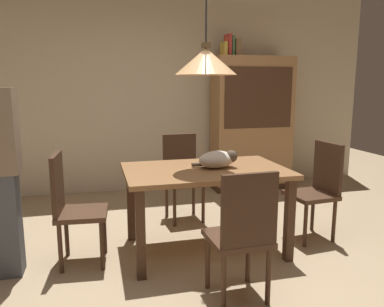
% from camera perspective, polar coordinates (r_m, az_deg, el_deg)
% --- Properties ---
extents(ground, '(10.00, 10.00, 0.00)m').
position_cam_1_polar(ground, '(3.16, 2.15, -17.44)').
color(ground, tan).
extents(back_wall, '(6.40, 0.10, 2.90)m').
position_cam_1_polar(back_wall, '(5.39, -5.86, 10.01)').
color(back_wall, beige).
rests_on(back_wall, ground).
extents(dining_table, '(1.40, 0.90, 0.75)m').
position_cam_1_polar(dining_table, '(3.35, 1.98, -3.92)').
color(dining_table, olive).
rests_on(dining_table, ground).
extents(chair_left_side, '(0.43, 0.43, 0.93)m').
position_cam_1_polar(chair_left_side, '(3.28, -17.53, -7.25)').
color(chair_left_side, '#472D1E').
rests_on(chair_left_side, ground).
extents(chair_near_front, '(0.41, 0.41, 0.93)m').
position_cam_1_polar(chair_near_front, '(2.61, 7.54, -11.44)').
color(chair_near_front, '#472D1E').
rests_on(chair_near_front, ground).
extents(chair_right_side, '(0.43, 0.43, 0.93)m').
position_cam_1_polar(chair_right_side, '(3.86, 18.30, -4.67)').
color(chair_right_side, '#472D1E').
rests_on(chair_right_side, ground).
extents(chair_far_back, '(0.43, 0.43, 0.93)m').
position_cam_1_polar(chair_far_back, '(4.21, -1.46, -2.90)').
color(chair_far_back, '#472D1E').
rests_on(chair_far_back, ground).
extents(cat_sleeping, '(0.40, 0.30, 0.16)m').
position_cam_1_polar(cat_sleeping, '(3.35, 3.90, -0.85)').
color(cat_sleeping, beige).
rests_on(cat_sleeping, dining_table).
extents(pendant_lamp, '(0.52, 0.52, 1.30)m').
position_cam_1_polar(pendant_lamp, '(3.26, 2.09, 13.64)').
color(pendant_lamp, '#E0A86B').
extents(hutch_bookcase, '(1.12, 0.45, 1.85)m').
position_cam_1_polar(hutch_bookcase, '(5.47, 8.86, 4.06)').
color(hutch_bookcase, '#A87A4C').
rests_on(hutch_bookcase, ground).
extents(book_yellow_short, '(0.04, 0.20, 0.18)m').
position_cam_1_polar(book_yellow_short, '(5.31, 4.77, 15.31)').
color(book_yellow_short, gold).
rests_on(book_yellow_short, hutch_bookcase).
extents(book_red_tall, '(0.04, 0.22, 0.28)m').
position_cam_1_polar(book_red_tall, '(5.33, 5.38, 15.82)').
color(book_red_tall, '#B73833').
rests_on(book_red_tall, hutch_bookcase).
extents(book_green_slim, '(0.03, 0.20, 0.26)m').
position_cam_1_polar(book_green_slim, '(5.35, 5.90, 15.69)').
color(book_green_slim, '#427A4C').
rests_on(book_green_slim, hutch_bookcase).
extents(book_brown_thick, '(0.06, 0.24, 0.22)m').
position_cam_1_polar(book_brown_thick, '(5.37, 6.53, 15.44)').
color(book_brown_thick, brown).
rests_on(book_brown_thick, hutch_bookcase).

